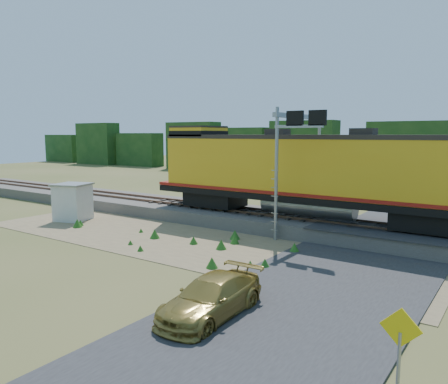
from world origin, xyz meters
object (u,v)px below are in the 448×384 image
Objects in this scene: car at (211,297)px; locomotive at (304,171)px; shed at (73,202)px; road_sign at (399,350)px; signal_gantry at (301,141)px.

locomotive is at bearing 100.42° from car.
shed is 0.61× the size of car.
shed is 18.08m from car.
road_sign is 6.35m from car.
locomotive reaches higher than car.
signal_gantry is 1.65× the size of car.
signal_gantry reaches higher than shed.
signal_gantry is (13.93, 4.91, 4.06)m from shed.
signal_gantry reaches higher than car.
signal_gantry reaches higher than road_sign.
locomotive is at bearing 120.97° from road_sign.
locomotive is 1.88m from signal_gantry.
signal_gantry is at bearing -82.81° from locomotive.
road_sign reaches higher than car.
car is at bearing -77.44° from signal_gantry.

